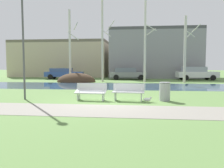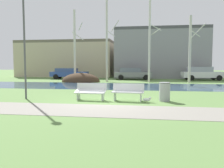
% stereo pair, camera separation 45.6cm
% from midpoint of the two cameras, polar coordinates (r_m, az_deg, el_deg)
% --- Properties ---
extents(ground_plane, '(120.00, 120.00, 0.00)m').
position_cam_midpoint_polar(ground_plane, '(21.38, 3.97, -0.24)').
color(ground_plane, '#5B7F42').
extents(paved_path_strip, '(60.00, 2.58, 0.01)m').
position_cam_midpoint_polar(paved_path_strip, '(9.53, -1.93, -6.34)').
color(paved_path_strip, gray).
rests_on(paved_path_strip, ground).
extents(river_band, '(80.00, 6.50, 0.01)m').
position_cam_midpoint_polar(river_band, '(20.23, 3.71, -0.51)').
color(river_band, '#33516B').
rests_on(river_band, ground).
extents(soil_mound, '(4.14, 2.99, 1.92)m').
position_cam_midpoint_polar(soil_mound, '(25.55, -7.04, 0.54)').
color(soil_mound, '#423021').
rests_on(soil_mound, ground).
extents(bench_left, '(1.63, 0.65, 0.87)m').
position_cam_midpoint_polar(bench_left, '(12.20, -4.10, -1.71)').
color(bench_left, silver).
rests_on(bench_left, ground).
extents(bench_right, '(1.63, 0.66, 0.87)m').
position_cam_midpoint_polar(bench_right, '(11.93, 4.97, -1.86)').
color(bench_right, silver).
rests_on(bench_right, ground).
extents(trash_bin, '(0.56, 0.56, 0.95)m').
position_cam_midpoint_polar(trash_bin, '(12.15, 13.64, -1.76)').
color(trash_bin, '#999B9E').
rests_on(trash_bin, ground).
extents(seagull, '(0.47, 0.17, 0.27)m').
position_cam_midpoint_polar(seagull, '(11.70, 9.56, -3.71)').
color(seagull, white).
rests_on(seagull, ground).
extents(streetlamp, '(0.32, 0.32, 5.74)m').
position_cam_midpoint_polar(streetlamp, '(13.48, -19.56, 12.80)').
color(streetlamp, '#4C4C51').
rests_on(streetlamp, ground).
extents(birch_far_left, '(1.20, 2.04, 7.90)m').
position_cam_midpoint_polar(birch_far_left, '(27.00, -8.47, 9.28)').
color(birch_far_left, beige).
rests_on(birch_far_left, ground).
extents(birch_left, '(1.45, 2.26, 9.09)m').
position_cam_midpoint_polar(birch_left, '(25.74, -0.70, 10.83)').
color(birch_left, beige).
rests_on(birch_left, ground).
extents(birch_center_left, '(1.31, 2.27, 8.65)m').
position_cam_midpoint_polar(birch_center_left, '(25.15, 9.62, 10.42)').
color(birch_center_left, beige).
rests_on(birch_center_left, ground).
extents(birch_center, '(1.57, 2.33, 6.68)m').
position_cam_midpoint_polar(birch_center, '(25.00, 18.89, 8.13)').
color(birch_center, beige).
rests_on(birch_center, ground).
extents(parked_van_nearest_blue, '(4.88, 2.43, 1.38)m').
position_cam_midpoint_polar(parked_van_nearest_blue, '(30.94, -9.94, 2.60)').
color(parked_van_nearest_blue, '#2D4793').
rests_on(parked_van_nearest_blue, ground).
extents(parked_sedan_second_grey, '(4.74, 2.38, 1.44)m').
position_cam_midpoint_polar(parked_sedan_second_grey, '(29.33, 5.39, 2.58)').
color(parked_sedan_second_grey, slate).
rests_on(parked_sedan_second_grey, ground).
extents(parked_hatch_third_white, '(4.91, 2.37, 1.59)m').
position_cam_midpoint_polar(parked_hatch_third_white, '(29.92, 21.29, 2.44)').
color(parked_hatch_third_white, silver).
rests_on(parked_hatch_third_white, ground).
extents(building_beige_block, '(14.51, 6.45, 5.46)m').
position_cam_midpoint_polar(building_beige_block, '(37.99, -10.37, 5.95)').
color(building_beige_block, '#BCAD8E').
rests_on(building_beige_block, ground).
extents(building_grey_warehouse, '(12.41, 7.66, 6.81)m').
position_cam_midpoint_polar(building_grey_warehouse, '(35.11, 11.90, 7.15)').
color(building_grey_warehouse, gray).
rests_on(building_grey_warehouse, ground).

